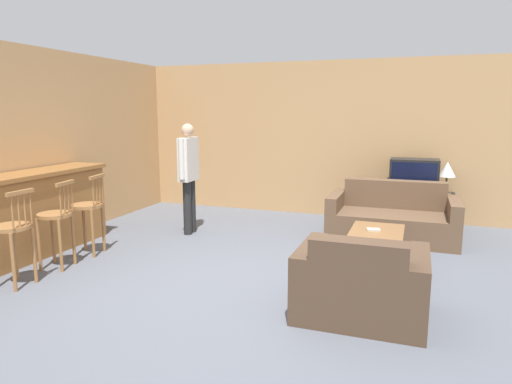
{
  "coord_description": "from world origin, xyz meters",
  "views": [
    {
      "loc": [
        1.63,
        -4.03,
        1.77
      ],
      "look_at": [
        -0.11,
        0.86,
        0.85
      ],
      "focal_mm": 32.0,
      "sensor_mm": 36.0,
      "label": 1
    }
  ],
  "objects_px": {
    "table_lamp": "(447,171)",
    "couch_far": "(392,219)",
    "book_on_table": "(373,230)",
    "tv_unit": "(412,209)",
    "bar_chair_far": "(88,212)",
    "tv": "(414,176)",
    "armchair_near": "(361,286)",
    "person_by_window": "(189,172)",
    "bar_chair_near": "(13,235)",
    "bar_chair_mid": "(56,222)",
    "coffee_table": "(376,239)"
  },
  "relations": [
    {
      "from": "bar_chair_mid",
      "to": "couch_far",
      "type": "distance_m",
      "value": 4.37
    },
    {
      "from": "bar_chair_far",
      "to": "table_lamp",
      "type": "xyz_separation_m",
      "value": [
        4.25,
        2.83,
        0.35
      ]
    },
    {
      "from": "bar_chair_near",
      "to": "armchair_near",
      "type": "distance_m",
      "value": 3.46
    },
    {
      "from": "tv_unit",
      "to": "book_on_table",
      "type": "distance_m",
      "value": 2.17
    },
    {
      "from": "tv_unit",
      "to": "bar_chair_far",
      "type": "bearing_deg",
      "value": -143.23
    },
    {
      "from": "bar_chair_mid",
      "to": "tv_unit",
      "type": "height_order",
      "value": "bar_chair_mid"
    },
    {
      "from": "bar_chair_mid",
      "to": "bar_chair_far",
      "type": "height_order",
      "value": "same"
    },
    {
      "from": "person_by_window",
      "to": "coffee_table",
      "type": "bearing_deg",
      "value": -15.24
    },
    {
      "from": "bar_chair_mid",
      "to": "coffee_table",
      "type": "bearing_deg",
      "value": 17.93
    },
    {
      "from": "person_by_window",
      "to": "book_on_table",
      "type": "bearing_deg",
      "value": -12.88
    },
    {
      "from": "bar_chair_mid",
      "to": "table_lamp",
      "type": "distance_m",
      "value": 5.43
    },
    {
      "from": "tv_unit",
      "to": "tv",
      "type": "xyz_separation_m",
      "value": [
        0.0,
        -0.0,
        0.53
      ]
    },
    {
      "from": "table_lamp",
      "to": "book_on_table",
      "type": "bearing_deg",
      "value": -111.97
    },
    {
      "from": "table_lamp",
      "to": "person_by_window",
      "type": "xyz_separation_m",
      "value": [
        -3.53,
        -1.51,
        0.01
      ]
    },
    {
      "from": "armchair_near",
      "to": "coffee_table",
      "type": "height_order",
      "value": "armchair_near"
    },
    {
      "from": "bar_chair_near",
      "to": "tv_unit",
      "type": "bearing_deg",
      "value": 46.27
    },
    {
      "from": "armchair_near",
      "to": "tv",
      "type": "bearing_deg",
      "value": 84.06
    },
    {
      "from": "tv",
      "to": "bar_chair_far",
      "type": "bearing_deg",
      "value": -143.26
    },
    {
      "from": "book_on_table",
      "to": "tv_unit",
      "type": "bearing_deg",
      "value": 79.54
    },
    {
      "from": "bar_chair_far",
      "to": "person_by_window",
      "type": "relative_size",
      "value": 0.63
    },
    {
      "from": "armchair_near",
      "to": "book_on_table",
      "type": "distance_m",
      "value": 1.38
    },
    {
      "from": "bar_chair_mid",
      "to": "bar_chair_far",
      "type": "relative_size",
      "value": 1.0
    },
    {
      "from": "bar_chair_mid",
      "to": "tv_unit",
      "type": "distance_m",
      "value": 5.07
    },
    {
      "from": "armchair_near",
      "to": "tv",
      "type": "xyz_separation_m",
      "value": [
        0.36,
        3.5,
        0.52
      ]
    },
    {
      "from": "coffee_table",
      "to": "tv",
      "type": "height_order",
      "value": "tv"
    },
    {
      "from": "table_lamp",
      "to": "couch_far",
      "type": "bearing_deg",
      "value": -131.59
    },
    {
      "from": "couch_far",
      "to": "armchair_near",
      "type": "height_order",
      "value": "couch_far"
    },
    {
      "from": "table_lamp",
      "to": "person_by_window",
      "type": "distance_m",
      "value": 3.84
    },
    {
      "from": "tv",
      "to": "book_on_table",
      "type": "relative_size",
      "value": 4.18
    },
    {
      "from": "bar_chair_mid",
      "to": "armchair_near",
      "type": "height_order",
      "value": "bar_chair_mid"
    },
    {
      "from": "bar_chair_far",
      "to": "couch_far",
      "type": "height_order",
      "value": "bar_chair_far"
    },
    {
      "from": "bar_chair_near",
      "to": "table_lamp",
      "type": "bearing_deg",
      "value": 42.95
    },
    {
      "from": "tv_unit",
      "to": "person_by_window",
      "type": "height_order",
      "value": "person_by_window"
    },
    {
      "from": "coffee_table",
      "to": "tv",
      "type": "bearing_deg",
      "value": 81.06
    },
    {
      "from": "bar_chair_near",
      "to": "person_by_window",
      "type": "height_order",
      "value": "person_by_window"
    },
    {
      "from": "coffee_table",
      "to": "table_lamp",
      "type": "relative_size",
      "value": 2.2
    },
    {
      "from": "coffee_table",
      "to": "book_on_table",
      "type": "distance_m",
      "value": 0.15
    },
    {
      "from": "bar_chair_near",
      "to": "book_on_table",
      "type": "bearing_deg",
      "value": 28.32
    },
    {
      "from": "armchair_near",
      "to": "book_on_table",
      "type": "height_order",
      "value": "armchair_near"
    },
    {
      "from": "coffee_table",
      "to": "table_lamp",
      "type": "xyz_separation_m",
      "value": [
        0.82,
        2.25,
        0.53
      ]
    },
    {
      "from": "bar_chair_far",
      "to": "book_on_table",
      "type": "distance_m",
      "value": 3.46
    },
    {
      "from": "tv_unit",
      "to": "person_by_window",
      "type": "distance_m",
      "value": 3.48
    },
    {
      "from": "bar_chair_mid",
      "to": "armchair_near",
      "type": "distance_m",
      "value": 3.43
    },
    {
      "from": "tv_unit",
      "to": "table_lamp",
      "type": "relative_size",
      "value": 2.45
    },
    {
      "from": "table_lamp",
      "to": "tv",
      "type": "bearing_deg",
      "value": -179.62
    },
    {
      "from": "bar_chair_far",
      "to": "tv_unit",
      "type": "bearing_deg",
      "value": 36.77
    },
    {
      "from": "bar_chair_far",
      "to": "tv",
      "type": "bearing_deg",
      "value": 36.74
    },
    {
      "from": "bar_chair_near",
      "to": "coffee_table",
      "type": "distance_m",
      "value": 3.83
    },
    {
      "from": "bar_chair_far",
      "to": "tv",
      "type": "distance_m",
      "value": 4.73
    },
    {
      "from": "couch_far",
      "to": "tv_unit",
      "type": "distance_m",
      "value": 0.84
    }
  ]
}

